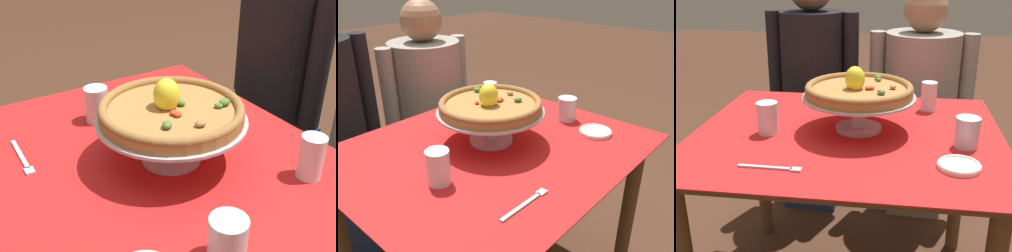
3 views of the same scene
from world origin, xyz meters
TOP-DOWN VIEW (x-y plane):
  - dining_table at (0.00, 0.00)m, footprint 1.08×0.91m
  - pizza_stand at (0.04, 0.04)m, footprint 0.40×0.40m
  - pizza at (0.04, 0.04)m, footprint 0.38×0.38m
  - water_glass_side_right at (0.40, -0.07)m, footprint 0.08×0.08m
  - water_glass_back_right at (0.29, 0.29)m, footprint 0.06×0.06m
  - water_glass_side_left at (-0.27, -0.04)m, footprint 0.07×0.07m
  - side_plate at (0.36, -0.23)m, footprint 0.13×0.13m
  - dinner_fork at (-0.17, -0.31)m, footprint 0.19×0.02m
  - diner_right at (0.28, 0.76)m, footprint 0.54×0.39m

SIDE VIEW (x-z plane):
  - diner_right at x=0.28m, z-range -0.01..1.17m
  - dining_table at x=0.00m, z-range 0.25..0.97m
  - dinner_fork at x=-0.17m, z-range 0.72..0.72m
  - side_plate at x=0.36m, z-range 0.72..0.74m
  - water_glass_side_right at x=0.40m, z-range 0.71..0.81m
  - water_glass_side_left at x=-0.27m, z-range 0.71..0.82m
  - water_glass_back_right at x=0.29m, z-range 0.71..0.83m
  - pizza_stand at x=0.04m, z-range 0.75..0.88m
  - pizza at x=0.04m, z-range 0.82..0.92m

